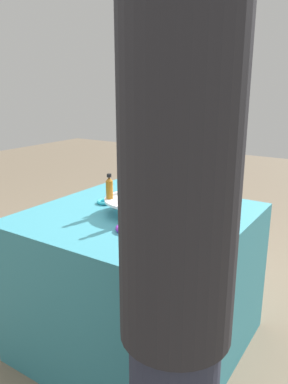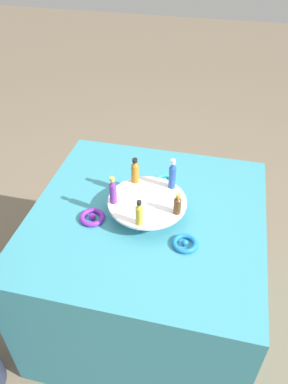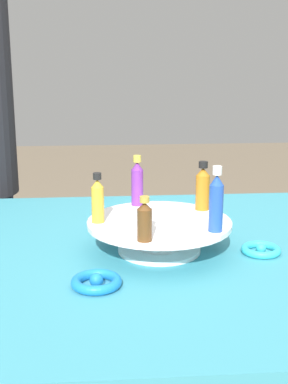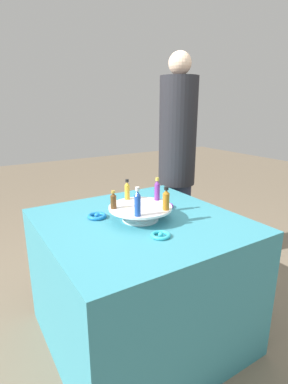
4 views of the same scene
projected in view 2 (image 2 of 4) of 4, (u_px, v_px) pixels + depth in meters
name	position (u px, v px, depth m)	size (l,w,h in m)	color
ground_plane	(146.00, 309.00, 2.14)	(12.00, 12.00, 0.00)	#756651
party_table	(147.00, 267.00, 1.90)	(1.03, 1.03, 0.75)	teal
display_stand	(147.00, 205.00, 1.63)	(0.34, 0.34, 0.08)	white
bottle_brown	(177.00, 205.00, 1.53)	(0.03, 0.03, 0.10)	brown
bottle_blue	(172.00, 175.00, 1.64)	(0.03, 0.03, 0.15)	#234CAD
bottle_amber	(135.00, 171.00, 1.68)	(0.04, 0.04, 0.12)	#AD6B19
bottle_purple	(113.00, 191.00, 1.57)	(0.03, 0.03, 0.13)	#702D93
bottle_gold	(139.00, 213.00, 1.47)	(0.03, 0.03, 0.12)	gold
ribbon_bow_blue	(185.00, 243.00, 1.51)	(0.10, 0.10, 0.03)	blue
ribbon_bow_teal	(165.00, 181.00, 1.83)	(0.09, 0.09, 0.02)	#2DB7CC
ribbon_bow_purple	(92.00, 217.00, 1.63)	(0.11, 0.11, 0.03)	purple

